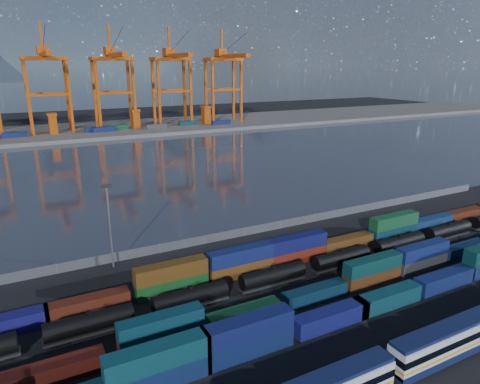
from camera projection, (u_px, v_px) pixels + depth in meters
name	position (u px, v px, depth m)	size (l,w,h in m)	color
ground	(320.00, 290.00, 74.59)	(700.00, 700.00, 0.00)	black
harbor_water	(149.00, 168.00, 163.65)	(700.00, 700.00, 0.00)	#2F3644
far_quay	(98.00, 130.00, 252.43)	(700.00, 70.00, 2.00)	#514F4C
distant_mountains	(34.00, 7.00, 1397.22)	(2470.00, 1100.00, 520.00)	#1E2630
passenger_train	(460.00, 337.00, 57.53)	(76.33, 3.00, 5.15)	silver
container_row_south	(289.00, 326.00, 60.31)	(141.14, 2.63, 5.61)	#3E4043
container_row_mid	(316.00, 291.00, 70.66)	(140.64, 2.42, 5.15)	#373A3C
container_row_north	(293.00, 253.00, 84.52)	(141.97, 2.58, 5.51)	navy
tanker_string	(273.00, 276.00, 75.33)	(136.86, 2.76, 3.95)	black
waterfront_fence	(244.00, 232.00, 98.05)	(160.12, 0.12, 2.20)	#595B5E
yard_light_mast	(109.00, 222.00, 80.59)	(1.60, 0.40, 16.60)	slate
gantry_cranes	(80.00, 67.00, 233.37)	(197.95, 44.07, 59.68)	#C24C0D
quay_containers	(82.00, 131.00, 234.53)	(172.58, 10.99, 2.60)	navy
straddle_carriers	(96.00, 120.00, 240.89)	(140.00, 7.00, 11.10)	#C24C0D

